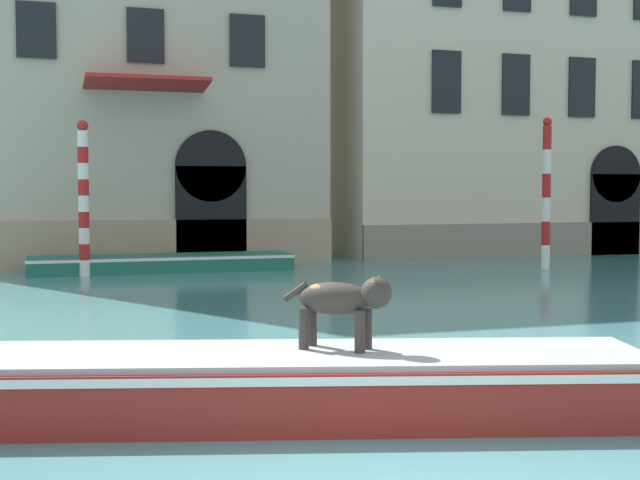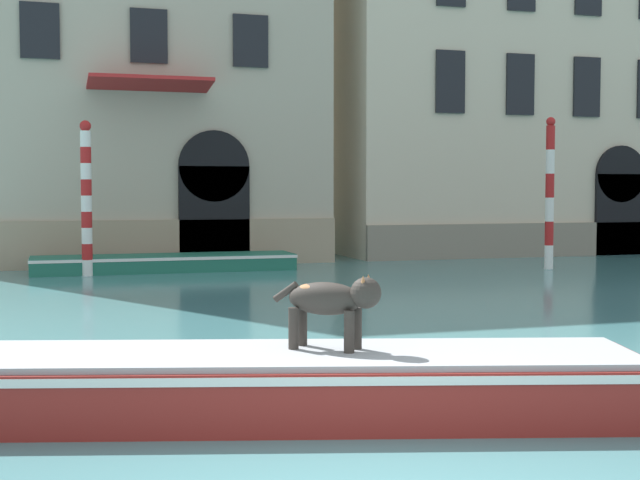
% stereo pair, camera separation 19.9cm
% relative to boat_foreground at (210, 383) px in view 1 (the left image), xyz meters
% --- Properties ---
extents(palazzo_left, '(10.98, 7.40, 15.73)m').
position_rel_boat_foreground_xyz_m(palazzo_left, '(1.48, 20.10, 7.50)').
color(palazzo_left, '#B2A893').
rests_on(palazzo_left, ground_plane).
extents(palazzo_right, '(15.42, 6.13, 15.72)m').
position_rel_boat_foreground_xyz_m(palazzo_right, '(15.74, 20.10, 7.50)').
color(palazzo_right, beige).
rests_on(palazzo_right, ground_plane).
extents(boat_foreground, '(8.90, 3.91, 0.65)m').
position_rel_boat_foreground_xyz_m(boat_foreground, '(0.00, 0.00, 0.00)').
color(boat_foreground, maroon).
rests_on(boat_foreground, ground_plane).
extents(dog_on_deck, '(0.95, 0.79, 0.75)m').
position_rel_boat_foreground_xyz_m(dog_on_deck, '(1.29, -0.25, 0.80)').
color(dog_on_deck, '#332D28').
rests_on(dog_on_deck, boat_foreground).
extents(boat_moored_near_palazzo, '(7.03, 1.60, 0.44)m').
position_rel_boat_foreground_xyz_m(boat_moored_near_palazzo, '(1.68, 15.61, -0.11)').
color(boat_moored_near_palazzo, '#1E6651').
rests_on(boat_moored_near_palazzo, ground_plane).
extents(mooring_pole_0, '(0.28, 0.28, 3.96)m').
position_rel_boat_foreground_xyz_m(mooring_pole_0, '(-0.38, 14.91, 1.66)').
color(mooring_pole_0, white).
rests_on(mooring_pole_0, ground_plane).
extents(mooring_pole_2, '(0.25, 0.25, 4.20)m').
position_rel_boat_foreground_xyz_m(mooring_pole_2, '(11.96, 13.10, 1.78)').
color(mooring_pole_2, white).
rests_on(mooring_pole_2, ground_plane).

